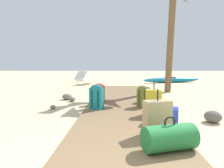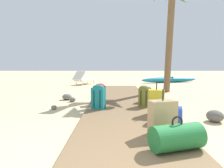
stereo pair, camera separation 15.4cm
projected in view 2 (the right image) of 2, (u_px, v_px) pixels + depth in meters
The scene contains 17 objects.
ground_plane at pixel (122, 110), 5.23m from camera, with size 60.00×60.00×0.00m, color #D1BA8C.
boardwalk at pixel (121, 102), 6.08m from camera, with size 1.83×8.58×0.08m, color brown.
duffel_bag_blue at pixel (167, 114), 3.77m from camera, with size 0.58×0.46×0.45m.
duffel_bag_grey at pixel (148, 97), 5.77m from camera, with size 0.57×0.48×0.46m.
backpack_olive at pixel (144, 96), 5.24m from camera, with size 0.32×0.27×0.56m.
duffel_bag_green at pixel (176, 137), 2.60m from camera, with size 0.74×0.52×0.45m.
backpack_red at pixel (100, 92), 5.93m from camera, with size 0.33×0.31×0.54m.
backpack_teal at pixel (98, 96), 4.97m from camera, with size 0.37×0.29×0.60m.
suitcase_yellow at pixel (156, 102), 4.41m from camera, with size 0.37×0.26×0.74m.
suitcase_tan at pixel (162, 117), 3.18m from camera, with size 0.46×0.32×0.72m.
palm_tree_far_right at pixel (170, 1), 8.12m from camera, with size 1.87×2.00×4.72m.
lounge_chair at pixel (83, 79), 11.70m from camera, with size 1.24×1.65×0.79m.
kayak at pixel (169, 80), 13.07m from camera, with size 3.93×1.59×0.36m.
rock_left_near at pixel (67, 97), 6.72m from camera, with size 0.32×0.32×0.20m, color slate.
rock_left_mid at pixel (72, 99), 6.38m from camera, with size 0.21×0.20×0.15m, color slate.
rock_left_far at pixel (54, 107), 5.30m from camera, with size 0.16×0.14×0.11m, color slate.
rock_right_near at pixel (214, 116), 4.17m from camera, with size 0.34×0.36×0.24m, color #5B5651.
Camera 2 is at (-0.28, -1.70, 1.18)m, focal length 32.53 mm.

